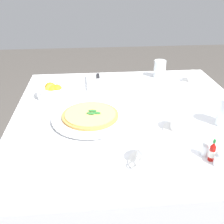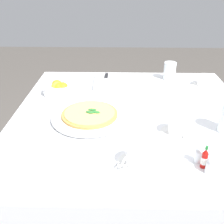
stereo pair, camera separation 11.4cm
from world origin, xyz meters
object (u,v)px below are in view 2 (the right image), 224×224
at_px(coffee_cup_right_edge, 137,158).
at_px(pepper_shaker, 199,155).
at_px(napkin_folded, 106,81).
at_px(dinner_knife, 106,79).
at_px(hot_sauce_bottle, 205,159).
at_px(coffee_cup_far_left, 178,127).
at_px(coffee_cup_back_corner, 205,81).
at_px(pizza_plate, 90,117).
at_px(citrus_bowl, 58,89).
at_px(water_glass_far_right, 170,72).
at_px(pizza, 90,114).
at_px(salt_shaker, 210,167).

height_order(coffee_cup_right_edge, pepper_shaker, coffee_cup_right_edge).
xyz_separation_m(napkin_folded, dinner_knife, (0.00, -0.00, 0.01)).
xyz_separation_m(dinner_knife, hot_sauce_bottle, (0.71, 0.35, 0.01)).
xyz_separation_m(coffee_cup_right_edge, coffee_cup_far_left, (-0.19, 0.17, 0.00)).
distance_m(coffee_cup_back_corner, pepper_shaker, 0.69).
height_order(coffee_cup_right_edge, napkin_folded, coffee_cup_right_edge).
xyz_separation_m(pizza_plate, pepper_shaker, (0.28, 0.39, 0.01)).
distance_m(citrus_bowl, pepper_shaker, 0.79).
distance_m(pizza_plate, napkin_folded, 0.41).
bearing_deg(dinner_knife, coffee_cup_right_edge, 11.49).
height_order(pizza_plate, water_glass_far_right, water_glass_far_right).
bearing_deg(citrus_bowl, dinner_knife, 122.12).
distance_m(coffee_cup_right_edge, coffee_cup_far_left, 0.25).
height_order(pizza, napkin_folded, pizza).
bearing_deg(salt_shaker, dinner_knife, -154.32).
height_order(water_glass_far_right, dinner_knife, water_glass_far_right).
distance_m(pizza, pepper_shaker, 0.48).
relative_size(coffee_cup_far_left, napkin_folded, 0.58).
bearing_deg(coffee_cup_right_edge, hot_sauce_bottle, 88.39).
height_order(citrus_bowl, salt_shaker, citrus_bowl).
distance_m(citrus_bowl, hot_sauce_bottle, 0.81).
bearing_deg(pepper_shaker, water_glass_far_right, 177.67).
distance_m(pizza, water_glass_far_right, 0.64).
bearing_deg(pizza_plate, citrus_bowl, -144.03).
height_order(pizza_plate, napkin_folded, napkin_folded).
bearing_deg(pepper_shaker, salt_shaker, 19.65).
bearing_deg(coffee_cup_back_corner, pepper_shaker, -17.62).
relative_size(coffee_cup_back_corner, pepper_shaker, 2.35).
relative_size(coffee_cup_back_corner, water_glass_far_right, 1.30).
bearing_deg(water_glass_far_right, pizza_plate, -41.31).
bearing_deg(citrus_bowl, pepper_shaker, 47.03).
height_order(hot_sauce_bottle, salt_shaker, hot_sauce_bottle).
bearing_deg(pizza_plate, napkin_folded, 172.77).
relative_size(coffee_cup_right_edge, salt_shaker, 2.31).
relative_size(napkin_folded, dinner_knife, 1.14).
height_order(coffee_cup_far_left, napkin_folded, coffee_cup_far_left).
xyz_separation_m(napkin_folded, salt_shaker, (0.74, 0.36, 0.02)).
height_order(salt_shaker, pepper_shaker, same).
xyz_separation_m(coffee_cup_back_corner, hot_sauce_bottle, (0.68, -0.20, 0.01)).
relative_size(coffee_cup_right_edge, coffee_cup_back_corner, 0.98).
bearing_deg(coffee_cup_back_corner, pizza_plate, -57.78).
bearing_deg(coffee_cup_right_edge, pizza, -148.67).
bearing_deg(dinner_knife, salt_shaker, 26.65).
relative_size(coffee_cup_right_edge, pepper_shaker, 2.31).
distance_m(coffee_cup_back_corner, citrus_bowl, 0.79).
bearing_deg(pepper_shaker, pizza, -125.68).
height_order(coffee_cup_far_left, salt_shaker, coffee_cup_far_left).
relative_size(hot_sauce_bottle, pepper_shaker, 1.48).
relative_size(pizza_plate, hot_sauce_bottle, 3.92).
xyz_separation_m(pizza_plate, coffee_cup_right_edge, (0.30, 0.18, 0.02)).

